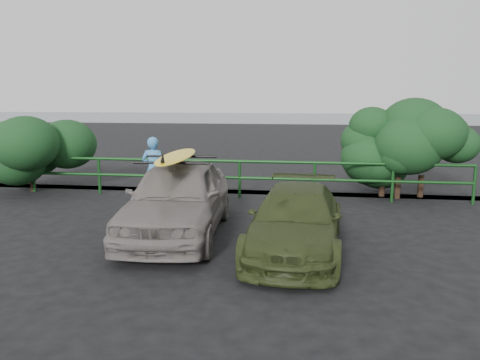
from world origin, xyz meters
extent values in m
plane|color=black|center=(0.00, 0.00, 0.00)|extent=(80.00, 80.00, 0.00)
plane|color=#515F63|center=(0.00, 60.00, 0.00)|extent=(200.00, 200.00, 0.00)
imported|color=slate|center=(0.26, 1.44, 0.74)|extent=(2.00, 4.45, 1.48)
imported|color=#2E3A19|center=(2.60, 0.74, 0.56)|extent=(1.81, 3.97, 1.13)
imported|color=#4187C4|center=(-1.13, 4.17, 0.85)|extent=(0.63, 0.42, 1.71)
ellipsoid|color=yellow|center=(0.26, 1.44, 1.57)|extent=(0.72, 2.72, 0.08)
camera|label=1|loc=(2.73, -7.32, 2.71)|focal=35.00mm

